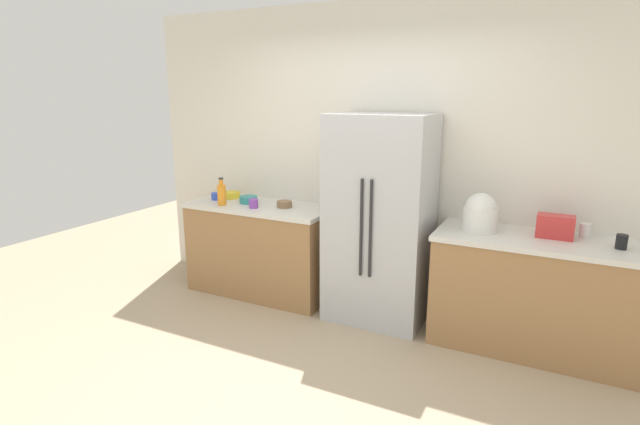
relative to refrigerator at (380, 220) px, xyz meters
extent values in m
plane|color=tan|center=(-0.19, -1.31, -0.89)|extent=(9.70, 9.70, 0.00)
cube|color=silver|center=(-0.19, 0.38, 0.48)|extent=(4.85, 0.10, 2.74)
cube|color=#9E7247|center=(-1.23, 0.01, -0.47)|extent=(1.42, 0.62, 0.86)
cube|color=silver|center=(-1.23, 0.01, -0.02)|extent=(1.45, 0.65, 0.04)
cube|color=#9E7247|center=(1.32, 0.01, -0.47)|extent=(1.60, 0.62, 0.86)
cube|color=silver|center=(1.32, 0.01, -0.02)|extent=(1.63, 0.65, 0.04)
cube|color=#B7BABF|center=(0.00, 0.00, 0.00)|extent=(0.84, 0.62, 1.79)
cylinder|color=#262628|center=(-0.04, -0.32, 0.00)|extent=(0.02, 0.02, 0.81)
cylinder|color=#262628|center=(0.04, -0.32, 0.00)|extent=(0.02, 0.02, 0.81)
cube|color=red|center=(1.35, 0.08, 0.09)|extent=(0.26, 0.14, 0.17)
cylinder|color=white|center=(0.82, 0.01, 0.09)|extent=(0.27, 0.27, 0.18)
sphere|color=white|center=(0.82, 0.01, 0.18)|extent=(0.25, 0.25, 0.25)
cylinder|color=orange|center=(-1.55, -0.17, 0.10)|extent=(0.08, 0.08, 0.19)
cylinder|color=orange|center=(-1.55, -0.17, 0.23)|extent=(0.04, 0.04, 0.06)
cylinder|color=#333338|center=(-1.55, -0.17, 0.26)|extent=(0.05, 0.05, 0.02)
cylinder|color=purple|center=(-1.21, -0.14, 0.05)|extent=(0.09, 0.09, 0.09)
cylinder|color=black|center=(1.78, -0.01, 0.05)|extent=(0.07, 0.07, 0.10)
cylinder|color=white|center=(1.55, 0.19, 0.06)|extent=(0.08, 0.08, 0.11)
cylinder|color=blue|center=(-1.75, -0.01, 0.04)|extent=(0.09, 0.09, 0.07)
cylinder|color=brown|center=(-0.96, 0.01, 0.03)|extent=(0.14, 0.14, 0.06)
cylinder|color=yellow|center=(-1.67, 0.13, 0.03)|extent=(0.19, 0.19, 0.06)
cylinder|color=teal|center=(-1.38, 0.02, 0.04)|extent=(0.18, 0.18, 0.07)
camera|label=1|loc=(1.38, -3.85, 1.06)|focal=27.48mm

